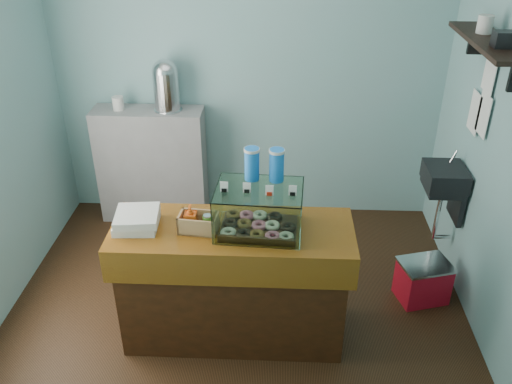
# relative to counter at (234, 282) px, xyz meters

# --- Properties ---
(ground) EXTENTS (3.50, 3.50, 0.00)m
(ground) POSITION_rel_counter_xyz_m (0.00, 0.25, -0.46)
(ground) COLOR black
(ground) RESTS_ON ground
(room_shell) EXTENTS (3.54, 3.04, 2.82)m
(room_shell) POSITION_rel_counter_xyz_m (0.03, 0.26, 1.25)
(room_shell) COLOR #77AEAD
(room_shell) RESTS_ON ground
(counter) EXTENTS (1.60, 0.60, 0.90)m
(counter) POSITION_rel_counter_xyz_m (0.00, 0.00, 0.00)
(counter) COLOR #451F0D
(counter) RESTS_ON ground
(back_shelf) EXTENTS (1.00, 0.32, 1.10)m
(back_shelf) POSITION_rel_counter_xyz_m (-0.90, 1.57, 0.09)
(back_shelf) COLOR gray
(back_shelf) RESTS_ON ground
(display_case) EXTENTS (0.58, 0.44, 0.52)m
(display_case) POSITION_rel_counter_xyz_m (0.18, 0.03, 0.61)
(display_case) COLOR #372110
(display_case) RESTS_ON counter
(condiment_crate) EXTENTS (0.26, 0.18, 0.19)m
(condiment_crate) POSITION_rel_counter_xyz_m (-0.22, -0.03, 0.51)
(condiment_crate) COLOR tan
(condiment_crate) RESTS_ON counter
(pastry_boxes) EXTENTS (0.31, 0.31, 0.11)m
(pastry_boxes) POSITION_rel_counter_xyz_m (-0.62, -0.00, 0.50)
(pastry_boxes) COLOR silver
(pastry_boxes) RESTS_ON counter
(coffee_urn) EXTENTS (0.25, 0.25, 0.46)m
(coffee_urn) POSITION_rel_counter_xyz_m (-0.70, 1.58, 0.89)
(coffee_urn) COLOR silver
(coffee_urn) RESTS_ON back_shelf
(red_cooler) EXTENTS (0.44, 0.38, 0.34)m
(red_cooler) POSITION_rel_counter_xyz_m (1.44, 0.44, -0.29)
(red_cooler) COLOR red
(red_cooler) RESTS_ON ground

